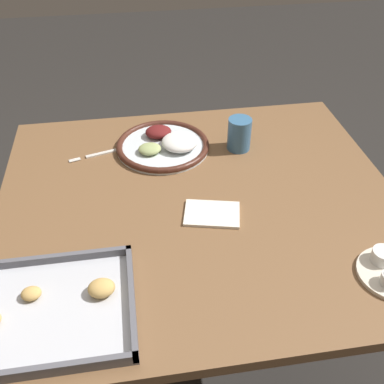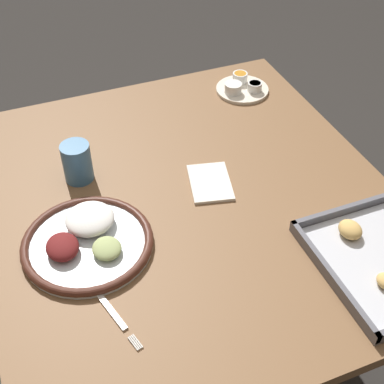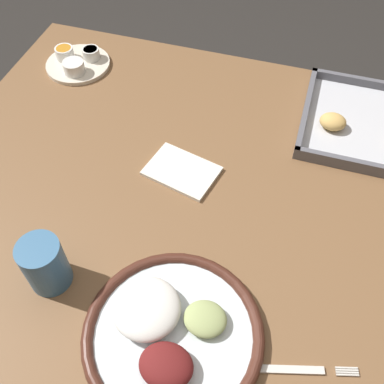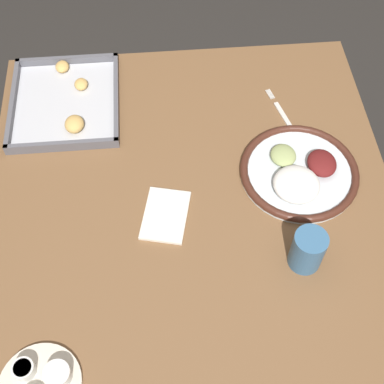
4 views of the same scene
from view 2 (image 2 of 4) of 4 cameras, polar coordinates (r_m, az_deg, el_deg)
The scene contains 8 objects.
ground_plane at distance 1.87m, azimuth -0.26°, elevation -16.46°, with size 8.00×8.00×0.00m, color #282623.
dining_table at distance 1.38m, azimuth -0.34°, elevation -3.31°, with size 1.10×0.98×0.71m.
dinner_plate at distance 1.22m, azimuth -11.13°, elevation -5.07°, with size 0.29×0.29×0.05m.
fork at distance 1.11m, azimuth -8.88°, elevation -12.08°, with size 0.21×0.07×0.00m.
saucer_plate at distance 1.70m, azimuth 5.32°, elevation 11.10°, with size 0.16×0.16×0.04m.
baking_tray at distance 1.23m, azimuth 19.83°, elevation -6.79°, with size 0.33×0.29×0.04m.
drinking_cup at distance 1.36m, azimuth -12.16°, elevation 3.12°, with size 0.07×0.07×0.10m.
napkin at distance 1.35m, azimuth 1.95°, elevation 1.02°, with size 0.16×0.13×0.01m.
Camera 2 is at (0.90, -0.35, 1.60)m, focal length 50.00 mm.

